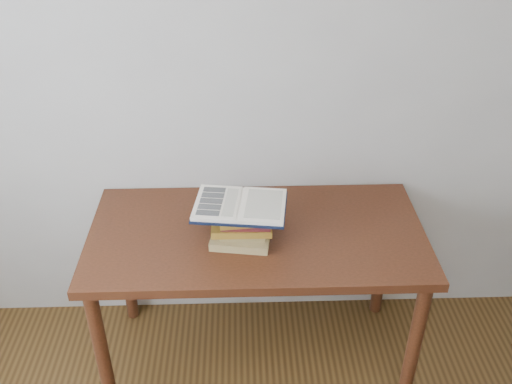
{
  "coord_description": "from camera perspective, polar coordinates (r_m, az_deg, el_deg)",
  "views": [
    {
      "loc": [
        0.01,
        -0.57,
        2.23
      ],
      "look_at": [
        0.07,
        1.31,
        1.02
      ],
      "focal_mm": 40.0,
      "sensor_mm": 36.0,
      "label": 1
    }
  ],
  "objects": [
    {
      "name": "room_shell",
      "position": [
        0.84,
        -7.61,
        -13.34
      ],
      "size": [
        3.54,
        3.54,
        2.62
      ],
      "color": "beige",
      "rests_on": "ground"
    },
    {
      "name": "book_stack",
      "position": [
        2.35,
        -1.31,
        -3.4
      ],
      "size": [
        0.27,
        0.21,
        0.15
      ],
      "color": "#A18553",
      "rests_on": "desk"
    },
    {
      "name": "open_book",
      "position": [
        2.31,
        -1.59,
        -1.36
      ],
      "size": [
        0.4,
        0.3,
        0.03
      ],
      "rotation": [
        0.0,
        0.0,
        -0.13
      ],
      "color": "black",
      "rests_on": "book_stack"
    },
    {
      "name": "desk",
      "position": [
        2.5,
        0.08,
        -5.73
      ],
      "size": [
        1.44,
        0.72,
        0.77
      ],
      "color": "#4E2313",
      "rests_on": "ground"
    }
  ]
}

